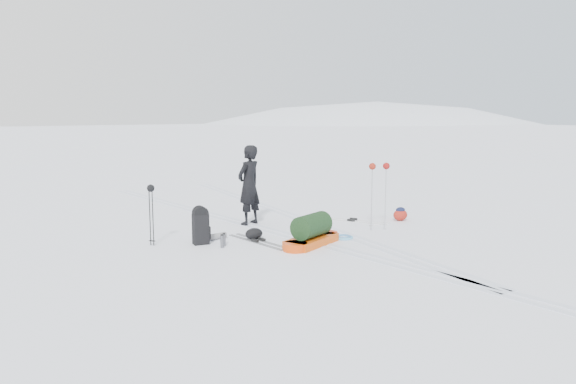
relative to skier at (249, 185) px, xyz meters
name	(u,v)px	position (x,y,z in m)	size (l,w,h in m)	color
ground	(292,237)	(0.07, -1.65, -0.94)	(200.00, 200.00, 0.00)	white
ski_tracks	(292,226)	(0.68, -0.78, -0.94)	(3.38, 17.97, 0.01)	silver
skier	(249,185)	(0.00, 0.00, 0.00)	(0.69, 0.45, 1.89)	black
pulk_sled	(312,233)	(-0.06, -2.50, -0.70)	(1.72, 1.02, 0.63)	#CF4C0C
expedition_rucksack	(203,226)	(-1.79, -1.13, -0.58)	(0.86, 0.41, 0.78)	black
ski_poles_black	(151,196)	(-2.68, -0.67, 0.07)	(0.15, 0.16, 1.23)	black
ski_poles_silver	(379,174)	(2.04, -2.24, 0.34)	(0.47, 0.27, 1.53)	#B4B6BB
touring_skis_grey	(258,241)	(-0.79, -1.66, -0.93)	(0.40, 1.79, 0.07)	gray
touring_skis_white	(352,221)	(2.26, -1.13, -0.93)	(1.07, 1.71, 0.07)	silver
rope_coil	(343,237)	(0.86, -2.41, -0.92)	(0.56, 0.56, 0.05)	#5EB8E5
small_daypack	(400,214)	(3.28, -1.75, -0.78)	(0.45, 0.39, 0.33)	maroon
thermos_pair	(223,240)	(-1.58, -1.59, -0.81)	(0.21, 0.24, 0.28)	#5B5D63
stuff_sack	(254,234)	(-0.75, -1.41, -0.82)	(0.41, 0.32, 0.24)	black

